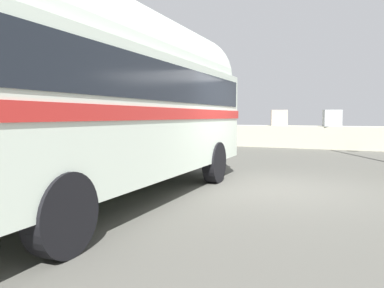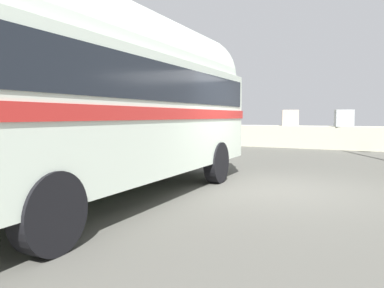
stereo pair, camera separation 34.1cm
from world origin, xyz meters
name	(u,v)px [view 1 (the left image)]	position (x,y,z in m)	size (l,w,h in m)	color
ground	(277,190)	(0.00, 0.00, 0.01)	(32.00, 26.00, 0.02)	#4F4F49
breakwater	(337,134)	(0.08, 11.84, 0.72)	(31.36, 2.27, 2.41)	#B1AE98
vintage_coach	(111,90)	(-2.45, -2.47, 2.05)	(3.01, 8.73, 3.70)	black
second_coach	(22,98)	(-6.53, -0.94, 2.05)	(3.66, 8.84, 3.70)	black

